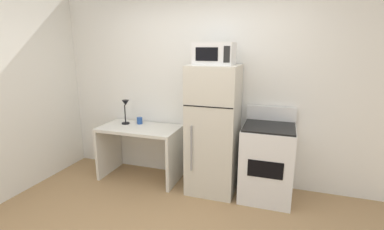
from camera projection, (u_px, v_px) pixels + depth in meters
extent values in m
cube|color=white|center=(209.00, 87.00, 3.81)|extent=(5.00, 0.10, 2.60)
cube|color=silver|center=(140.00, 128.00, 3.87)|extent=(1.10, 0.60, 0.04)
cube|color=silver|center=(109.00, 149.00, 4.13)|extent=(0.04, 0.60, 0.71)
cube|color=silver|center=(176.00, 158.00, 3.80)|extent=(0.04, 0.60, 0.71)
cylinder|color=black|center=(126.00, 123.00, 4.03)|extent=(0.11, 0.11, 0.02)
cylinder|color=black|center=(125.00, 114.00, 3.99)|extent=(0.02, 0.02, 0.26)
cone|color=black|center=(126.00, 103.00, 3.93)|extent=(0.10, 0.10, 0.08)
cylinder|color=#264C99|center=(140.00, 121.00, 4.02)|extent=(0.08, 0.08, 0.09)
cube|color=beige|center=(214.00, 130.00, 3.53)|extent=(0.60, 0.60, 1.62)
cube|color=black|center=(208.00, 107.00, 3.17)|extent=(0.59, 0.00, 0.01)
cylinder|color=gray|center=(191.00, 149.00, 3.34)|extent=(0.02, 0.02, 0.57)
cube|color=silver|center=(215.00, 54.00, 3.29)|extent=(0.46, 0.34, 0.26)
cube|color=black|center=(207.00, 54.00, 3.15)|extent=(0.26, 0.01, 0.15)
cube|color=black|center=(227.00, 54.00, 3.08)|extent=(0.07, 0.01, 0.18)
cube|color=white|center=(267.00, 163.00, 3.41)|extent=(0.61, 0.60, 0.90)
cube|color=black|center=(269.00, 127.00, 3.30)|extent=(0.59, 0.58, 0.02)
cube|color=white|center=(271.00, 113.00, 3.54)|extent=(0.61, 0.04, 0.18)
cube|color=black|center=(265.00, 170.00, 3.12)|extent=(0.39, 0.01, 0.20)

